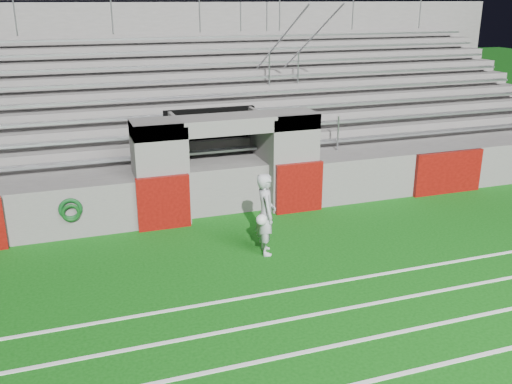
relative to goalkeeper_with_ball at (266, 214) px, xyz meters
name	(u,v)px	position (x,y,z in m)	size (l,w,h in m)	color
ground	(275,268)	(-0.08, -0.79, -0.93)	(90.00, 90.00, 0.00)	#0C4D0D
stadium_structure	(189,124)	(-0.07, 7.18, 0.57)	(26.00, 8.48, 5.42)	#5E5B59
goalkeeper_with_ball	(266,214)	(0.00, 0.00, 0.00)	(0.56, 0.73, 1.86)	#A5A8AF
hose_coil	(71,211)	(-4.05, 2.14, -0.18)	(0.54, 0.14, 0.56)	#0D4217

